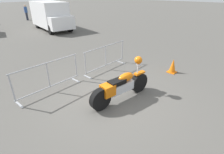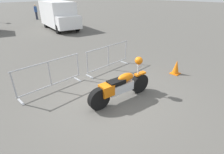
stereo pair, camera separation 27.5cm
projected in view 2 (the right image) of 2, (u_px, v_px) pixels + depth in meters
The scene contains 8 objects.
ground_plane at pixel (111, 98), 5.64m from camera, with size 120.00×120.00×0.00m, color #54514C.
motorcycle at pixel (121, 86), 5.35m from camera, with size 2.27×0.47×1.28m.
crowd_barrier_near at pixel (50, 76), 5.85m from camera, with size 2.37×0.53×1.07m.
crowd_barrier_far at pixel (108, 57), 7.46m from camera, with size 2.37×0.53×1.07m.
delivery_van at pixel (59, 15), 15.37m from camera, with size 2.66×5.23×2.31m.
pedestrian at pixel (36, 11), 20.72m from camera, with size 0.38×0.38×1.69m.
planter_island at pixel (57, 17), 20.89m from camera, with size 3.31×3.31×1.05m.
traffic_cone at pixel (176, 67), 7.17m from camera, with size 0.34×0.34×0.59m.
Camera 2 is at (-3.22, -3.51, 3.10)m, focal length 28.00 mm.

